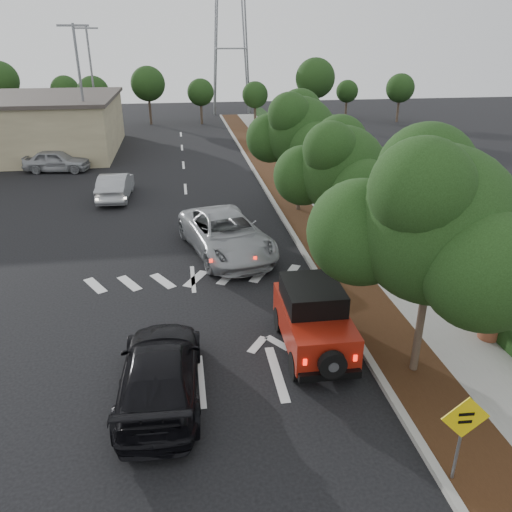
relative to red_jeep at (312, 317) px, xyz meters
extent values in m
plane|color=black|center=(-3.20, -1.09, -0.99)|extent=(120.00, 120.00, 0.00)
cube|color=#9E9B93|center=(1.40, 10.91, -0.92)|extent=(0.20, 70.00, 0.15)
cube|color=black|center=(2.40, 10.91, -0.93)|extent=(1.80, 70.00, 0.12)
cube|color=gray|center=(4.30, 10.91, -0.93)|extent=(2.00, 70.00, 0.12)
cube|color=black|center=(5.70, 10.91, -0.59)|extent=(0.80, 70.00, 0.80)
cylinder|color=black|center=(-0.71, 1.01, -0.62)|extent=(0.27, 0.75, 0.75)
cylinder|color=black|center=(0.75, 0.98, -0.62)|extent=(0.27, 0.75, 0.75)
cylinder|color=black|center=(-0.75, -1.34, -0.62)|extent=(0.27, 0.75, 0.75)
cylinder|color=black|center=(0.71, -1.37, -0.62)|extent=(0.27, 0.75, 0.75)
cube|color=maroon|center=(0.00, -0.18, -0.10)|extent=(1.74, 3.49, 0.93)
cube|color=black|center=(0.00, 0.10, 0.66)|extent=(1.58, 1.93, 0.60)
cube|color=maroon|center=(0.02, 1.13, -0.18)|extent=(1.50, 0.99, 0.77)
cube|color=black|center=(-0.03, -1.98, -0.52)|extent=(1.60, 0.20, 0.21)
cylinder|color=black|center=(-0.04, -2.11, -0.10)|extent=(0.71, 0.22, 0.71)
cube|color=#FF190C|center=(-0.67, -1.92, -0.10)|extent=(0.09, 0.04, 0.17)
cube|color=#FF190C|center=(0.61, -1.94, -0.10)|extent=(0.09, 0.04, 0.17)
imported|color=#999CA0|center=(-1.73, 7.17, -0.16)|extent=(4.07, 6.45, 1.66)
imported|color=black|center=(-4.20, -1.51, -0.29)|extent=(2.16, 4.91, 1.40)
imported|color=#97999E|center=(-7.00, 15.64, -0.28)|extent=(1.70, 4.38, 1.42)
imported|color=#93959A|center=(-11.45, 22.35, -0.28)|extent=(4.38, 2.23, 1.43)
cylinder|color=slate|center=(1.60, -5.09, 0.05)|extent=(0.07, 0.07, 1.88)
cube|color=yellow|center=(1.60, -5.11, 0.68)|extent=(0.96, 0.08, 0.96)
cube|color=black|center=(1.59, -5.13, 0.77)|extent=(0.30, 0.03, 0.07)
cube|color=black|center=(1.59, -5.13, 0.59)|extent=(0.27, 0.03, 0.07)
cylinder|color=brown|center=(5.20, -0.52, -0.58)|extent=(0.63, 0.63, 0.58)
sphere|color=black|center=(5.20, -0.52, -0.03)|extent=(0.73, 0.73, 0.73)
imported|color=black|center=(5.20, -0.52, 0.06)|extent=(0.66, 0.59, 0.69)
camera|label=1|loc=(-3.40, -11.75, 7.23)|focal=35.00mm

